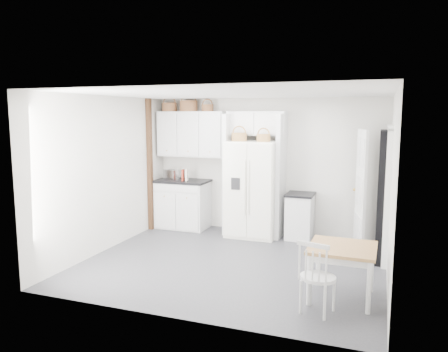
% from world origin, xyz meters
% --- Properties ---
extents(floor, '(4.50, 4.50, 0.00)m').
position_xyz_m(floor, '(0.00, 0.00, 0.00)').
color(floor, '#34343B').
rests_on(floor, ground).
extents(ceiling, '(4.50, 4.50, 0.00)m').
position_xyz_m(ceiling, '(0.00, 0.00, 2.60)').
color(ceiling, white).
rests_on(ceiling, wall_back).
extents(wall_back, '(4.50, 0.00, 4.50)m').
position_xyz_m(wall_back, '(0.00, 2.00, 1.30)').
color(wall_back, beige).
rests_on(wall_back, floor).
extents(wall_left, '(0.00, 4.00, 4.00)m').
position_xyz_m(wall_left, '(-2.25, 0.00, 1.30)').
color(wall_left, beige).
rests_on(wall_left, floor).
extents(wall_right, '(0.00, 4.00, 4.00)m').
position_xyz_m(wall_right, '(2.25, 0.00, 1.30)').
color(wall_right, beige).
rests_on(wall_right, floor).
extents(refrigerator, '(0.93, 0.75, 1.80)m').
position_xyz_m(refrigerator, '(-0.15, 1.61, 0.90)').
color(refrigerator, white).
rests_on(refrigerator, floor).
extents(base_cab_left, '(1.01, 0.64, 0.94)m').
position_xyz_m(base_cab_left, '(-1.65, 1.70, 0.47)').
color(base_cab_left, silver).
rests_on(base_cab_left, floor).
extents(base_cab_right, '(0.46, 0.55, 0.81)m').
position_xyz_m(base_cab_right, '(0.73, 1.70, 0.41)').
color(base_cab_right, silver).
rests_on(base_cab_right, floor).
extents(dining_table, '(0.82, 0.82, 0.67)m').
position_xyz_m(dining_table, '(1.70, -0.79, 0.34)').
color(dining_table, olive).
rests_on(dining_table, floor).
extents(windsor_chair, '(0.50, 0.47, 0.85)m').
position_xyz_m(windsor_chair, '(1.48, -1.30, 0.43)').
color(windsor_chair, silver).
rests_on(windsor_chair, floor).
extents(counter_left, '(1.06, 0.68, 0.04)m').
position_xyz_m(counter_left, '(-1.65, 1.70, 0.96)').
color(counter_left, black).
rests_on(counter_left, base_cab_left).
extents(counter_right, '(0.50, 0.59, 0.04)m').
position_xyz_m(counter_right, '(0.73, 1.70, 0.83)').
color(counter_right, black).
rests_on(counter_right, base_cab_right).
extents(toaster, '(0.32, 0.23, 0.20)m').
position_xyz_m(toaster, '(-1.90, 1.67, 1.08)').
color(toaster, silver).
rests_on(toaster, counter_left).
extents(cookbook_red, '(0.06, 0.15, 0.22)m').
position_xyz_m(cookbook_red, '(-1.61, 1.62, 1.09)').
color(cookbook_red, maroon).
rests_on(cookbook_red, counter_left).
extents(cookbook_cream, '(0.07, 0.16, 0.24)m').
position_xyz_m(cookbook_cream, '(-1.53, 1.62, 1.10)').
color(cookbook_cream, '#EFE0CD').
rests_on(cookbook_cream, counter_left).
extents(basket_upper_a, '(0.31, 0.31, 0.17)m').
position_xyz_m(basket_upper_a, '(-1.99, 1.83, 2.44)').
color(basket_upper_a, brown).
rests_on(basket_upper_a, upper_cabinet).
extents(basket_upper_b, '(0.36, 0.36, 0.21)m').
position_xyz_m(basket_upper_b, '(-1.56, 1.83, 2.46)').
color(basket_upper_b, brown).
rests_on(basket_upper_b, upper_cabinet).
extents(basket_upper_c, '(0.24, 0.24, 0.14)m').
position_xyz_m(basket_upper_c, '(-1.16, 1.83, 2.42)').
color(basket_upper_c, brown).
rests_on(basket_upper_c, upper_cabinet).
extents(basket_fridge_a, '(0.28, 0.28, 0.15)m').
position_xyz_m(basket_fridge_a, '(-0.40, 1.51, 1.88)').
color(basket_fridge_a, brown).
rests_on(basket_fridge_a, refrigerator).
extents(basket_fridge_b, '(0.25, 0.25, 0.13)m').
position_xyz_m(basket_fridge_b, '(0.07, 1.51, 1.87)').
color(basket_fridge_b, brown).
rests_on(basket_fridge_b, refrigerator).
extents(upper_cabinet, '(1.40, 0.34, 0.90)m').
position_xyz_m(upper_cabinet, '(-1.50, 1.83, 1.90)').
color(upper_cabinet, silver).
rests_on(upper_cabinet, wall_back).
extents(bridge_cabinet, '(1.12, 0.34, 0.45)m').
position_xyz_m(bridge_cabinet, '(-0.15, 1.83, 2.12)').
color(bridge_cabinet, silver).
rests_on(bridge_cabinet, wall_back).
extents(fridge_panel_left, '(0.08, 0.60, 2.30)m').
position_xyz_m(fridge_panel_left, '(-0.66, 1.70, 1.15)').
color(fridge_panel_left, silver).
rests_on(fridge_panel_left, floor).
extents(fridge_panel_right, '(0.08, 0.60, 2.30)m').
position_xyz_m(fridge_panel_right, '(0.36, 1.70, 1.15)').
color(fridge_panel_right, silver).
rests_on(fridge_panel_right, floor).
extents(trim_post, '(0.09, 0.09, 2.60)m').
position_xyz_m(trim_post, '(-2.20, 1.35, 1.30)').
color(trim_post, black).
rests_on(trim_post, floor).
extents(doorway_void, '(0.18, 0.85, 2.05)m').
position_xyz_m(doorway_void, '(2.16, 1.00, 1.02)').
color(doorway_void, black).
rests_on(doorway_void, floor).
extents(door_slab, '(0.21, 0.79, 2.05)m').
position_xyz_m(door_slab, '(1.80, 1.33, 1.02)').
color(door_slab, white).
rests_on(door_slab, floor).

